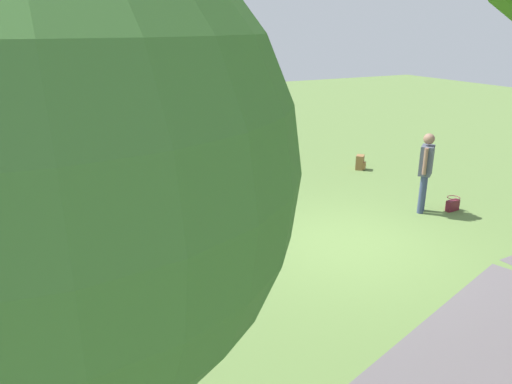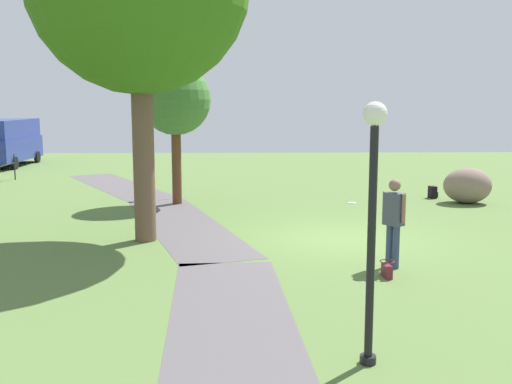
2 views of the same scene
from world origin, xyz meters
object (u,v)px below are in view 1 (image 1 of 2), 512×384
(handbag_on_grass, at_px, (453,204))
(frisbee_on_grass, at_px, (52,274))
(young_tree_near_path, at_px, (43,179))
(woman_with_handbag, at_px, (426,167))
(spare_backpack_on_lawn, at_px, (360,163))
(man_near_boulder, at_px, (186,138))
(lawn_boulder, at_px, (38,180))

(handbag_on_grass, height_order, frisbee_on_grass, handbag_on_grass)
(young_tree_near_path, relative_size, woman_with_handbag, 2.52)
(handbag_on_grass, distance_m, spare_backpack_on_lawn, 3.44)
(young_tree_near_path, xyz_separation_m, man_near_boulder, (-3.84, -9.78, -2.20))
(spare_backpack_on_lawn, height_order, frisbee_on_grass, spare_backpack_on_lawn)
(frisbee_on_grass, bearing_deg, handbag_on_grass, 173.91)
(lawn_boulder, height_order, spare_backpack_on_lawn, lawn_boulder)
(young_tree_near_path, relative_size, handbag_on_grass, 13.14)
(lawn_boulder, relative_size, woman_with_handbag, 0.93)
(man_near_boulder, distance_m, spare_backpack_on_lawn, 4.85)
(woman_with_handbag, relative_size, frisbee_on_grass, 6.50)
(young_tree_near_path, xyz_separation_m, frisbee_on_grass, (-0.07, -5.49, -3.18))
(young_tree_near_path, distance_m, spare_backpack_on_lawn, 11.96)
(woman_with_handbag, height_order, spare_backpack_on_lawn, woman_with_handbag)
(lawn_boulder, relative_size, handbag_on_grass, 4.86)
(handbag_on_grass, bearing_deg, spare_backpack_on_lawn, -93.55)
(man_near_boulder, bearing_deg, spare_backpack_on_lawn, 159.04)
(young_tree_near_path, relative_size, lawn_boulder, 2.70)
(lawn_boulder, relative_size, spare_backpack_on_lawn, 3.99)
(young_tree_near_path, height_order, lawn_boulder, young_tree_near_path)
(young_tree_near_path, height_order, handbag_on_grass, young_tree_near_path)
(handbag_on_grass, bearing_deg, woman_with_handbag, -21.79)
(young_tree_near_path, distance_m, frisbee_on_grass, 6.34)
(woman_with_handbag, xyz_separation_m, man_near_boulder, (3.60, -4.88, -0.01))
(lawn_boulder, xyz_separation_m, spare_backpack_on_lawn, (-8.15, 1.03, -0.37))
(handbag_on_grass, bearing_deg, young_tree_near_path, 29.81)
(frisbee_on_grass, bearing_deg, young_tree_near_path, 89.23)
(handbag_on_grass, relative_size, spare_backpack_on_lawn, 0.82)
(spare_backpack_on_lawn, bearing_deg, man_near_boulder, -20.96)
(spare_backpack_on_lawn, bearing_deg, young_tree_near_path, 44.19)
(lawn_boulder, bearing_deg, woman_with_handbag, 150.01)
(man_near_boulder, xyz_separation_m, spare_backpack_on_lawn, (-4.46, 1.71, -0.79))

